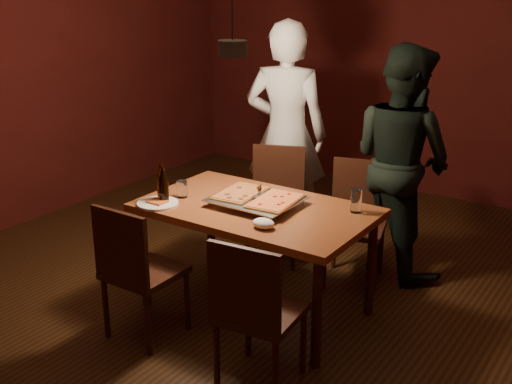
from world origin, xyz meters
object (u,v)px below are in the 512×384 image
Objects in this scene: beer_bottle_a at (162,183)px; beer_bottle_b at (164,185)px; diner_dark at (401,161)px; pendant_lamp at (232,47)px; chair_far_left at (276,192)px; chair_near_left at (134,261)px; pizza_tray at (256,202)px; plate_slice at (158,203)px; chair_near_right at (254,302)px; dining_table at (256,217)px; chair_far_right at (357,210)px; diner_white at (286,135)px.

beer_bottle_b is (0.03, -0.02, -0.01)m from beer_bottle_a.
diner_dark is 1.62m from pendant_lamp.
chair_far_left is 1.49m from pendant_lamp.
pizza_tray is at bearing 62.67° from chair_near_left.
chair_far_left is 1.20m from plate_slice.
diner_dark is at bearing 63.74° from chair_near_left.
beer_bottle_b reaches higher than pizza_tray.
pendant_lamp is at bearing 73.25° from chair_near_left.
dining_table is at bearing 117.32° from chair_near_right.
dining_table is 3.09× the size of chair_near_right.
beer_bottle_b is at bearing 58.03° from chair_far_left.
chair_far_right is 1.73m from chair_near_left.
chair_near_left is at bearing 87.03° from diner_dark.
chair_far_left is at bearing 102.66° from pendant_lamp.
chair_far_left is at bearing -16.06° from chair_far_right.
beer_bottle_a is 0.96× the size of plate_slice.
dining_table is 0.10m from pizza_tray.
chair_near_left reaches higher than pizza_tray.
diner_white reaches higher than beer_bottle_b.
chair_far_left is 1.79m from chair_near_right.
beer_bottle_a is at bearing -155.25° from dining_table.
chair_near_right is 1.21m from beer_bottle_a.
chair_near_left is 0.48m from plate_slice.
diner_dark is at bearing 52.29° from beer_bottle_a.
dining_table is 5.53× the size of plate_slice.
pizza_tray is (-0.50, 0.76, 0.24)m from chair_near_right.
pendant_lamp is at bearing 81.63° from diner_dark.
diner_dark reaches higher than dining_table.
chair_far_right is 2.12× the size of beer_bottle_b.
chair_far_left is 0.92m from pizza_tray.
beer_bottle_b is 1.43m from diner_white.
chair_far_left is 0.30× the size of diner_white.
chair_near_right is at bearing -21.58° from plate_slice.
plate_slice is at bearing -149.18° from dining_table.
pendant_lamp reaches higher than chair_far_left.
diner_dark reaches higher than beer_bottle_a.
diner_white reaches higher than chair_near_left.
beer_bottle_a is at bearing 149.86° from beer_bottle_b.
dining_table is 1.28m from diner_dark.
chair_near_left is at bearing -69.70° from beer_bottle_a.
pendant_lamp is at bearing 125.74° from chair_near_right.
dining_table is at bearing 51.86° from chair_far_right.
dining_table is at bearing 61.19° from chair_near_left.
dining_table is 0.64m from beer_bottle_b.
chair_near_left is (-0.03, -1.56, 0.00)m from chair_far_left.
chair_far_left is at bearing 80.72° from plate_slice.
chair_near_right is at bearing -24.40° from beer_bottle_a.
diner_dark is at bearing 65.54° from dining_table.
pendant_lamp is (-0.52, -0.82, 1.22)m from chair_far_right.
plate_slice is (-0.54, -0.35, -0.01)m from pizza_tray.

